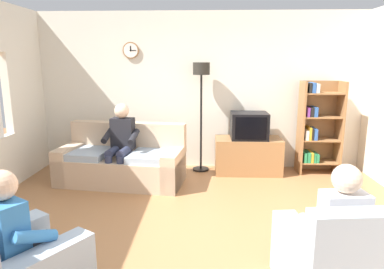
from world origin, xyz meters
TOP-DOWN VIEW (x-y plane):
  - ground_plane at (0.00, 0.00)m, footprint 12.00×12.00m
  - back_wall_assembly at (-0.00, 2.66)m, footprint 6.20×0.17m
  - couch at (-1.21, 1.71)m, footprint 2.00×1.11m
  - tv_stand at (0.81, 2.25)m, footprint 1.10×0.56m
  - tv at (0.81, 2.23)m, footprint 0.60×0.49m
  - bookshelf at (1.95, 2.32)m, footprint 0.68×0.36m
  - floor_lamp at (0.01, 2.35)m, footprint 0.28×0.28m
  - armchair_near_bookshelf at (1.14, -0.94)m, footprint 0.89×0.96m
  - person_on_couch at (-1.20, 1.60)m, footprint 0.55×0.57m
  - person_in_left_armchair at (-1.30, -1.10)m, footprint 0.61×0.64m
  - person_in_right_armchair at (1.13, -0.85)m, footprint 0.54×0.56m

SIDE VIEW (x-z plane):
  - ground_plane at x=0.00m, z-range 0.00..0.00m
  - armchair_near_bookshelf at x=1.14m, z-range -0.16..0.74m
  - tv_stand at x=0.81m, z-range 0.00..0.60m
  - couch at x=-1.21m, z-range -0.14..0.76m
  - person_in_left_armchair at x=-1.30m, z-range 0.04..1.16m
  - person_in_right_armchair at x=1.13m, z-range 0.04..1.16m
  - person_on_couch at x=-1.20m, z-range 0.08..1.32m
  - bookshelf at x=1.95m, z-range 0.01..1.56m
  - tv at x=0.81m, z-range 0.60..1.04m
  - back_wall_assembly at x=0.00m, z-range 0.00..2.70m
  - floor_lamp at x=0.01m, z-range 0.53..2.38m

